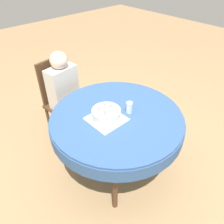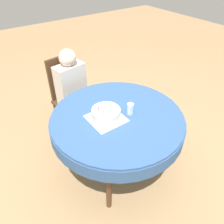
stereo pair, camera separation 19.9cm
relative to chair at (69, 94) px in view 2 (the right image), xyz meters
The scene contains 7 objects.
ground_plane 1.07m from the chair, 86.50° to the right, with size 12.00×12.00×0.00m, color #A37F56.
dining_table 0.96m from the chair, 86.50° to the right, with size 1.27×1.27×0.74m.
chair is the anchor object (origin of this frame).
person 0.19m from the chair, 81.66° to the right, with size 0.37×0.31×1.11m.
napkin 0.95m from the chair, 93.28° to the right, with size 0.31×0.31×0.00m.
birthday_cake 0.97m from the chair, 93.28° to the right, with size 0.26×0.26×0.14m.
drinking_glass 1.05m from the chair, 80.09° to the right, with size 0.06×0.06×0.11m.
Camera 2 is at (-0.98, -1.28, 2.01)m, focal length 35.00 mm.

